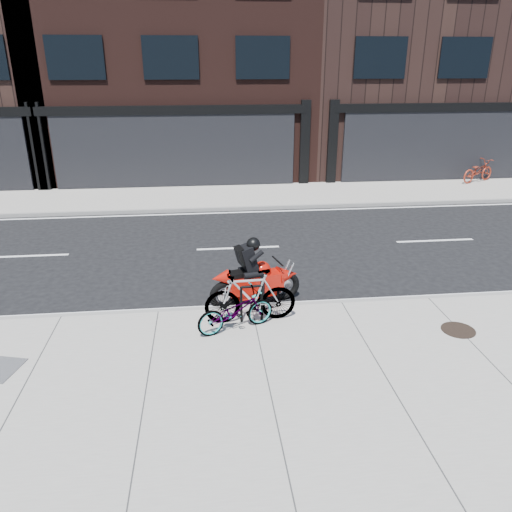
{
  "coord_description": "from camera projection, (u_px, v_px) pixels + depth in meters",
  "views": [
    {
      "loc": [
        -0.95,
        -11.6,
        5.11
      ],
      "look_at": [
        0.21,
        -0.95,
        0.9
      ],
      "focal_mm": 35.0,
      "sensor_mm": 36.0,
      "label": 1
    }
  ],
  "objects": [
    {
      "name": "bicycle_far",
      "position": [
        478.0,
        171.0,
        21.72
      ],
      "size": [
        1.94,
        1.37,
        0.97
      ],
      "primitive_type": "imported",
      "rotation": [
        0.0,
        0.0,
        2.01
      ],
      "color": "maroon",
      "rests_on": "sidewalk_far"
    },
    {
      "name": "motorcycle",
      "position": [
        259.0,
        277.0,
        11.02
      ],
      "size": [
        2.1,
        0.81,
        1.6
      ],
      "rotation": [
        0.0,
        0.0,
        0.25
      ],
      "color": "black",
      "rests_on": "ground"
    },
    {
      "name": "building_center",
      "position": [
        173.0,
        11.0,
        23.26
      ],
      "size": [
        12.0,
        10.0,
        14.5
      ],
      "primitive_type": "cube",
      "color": "black",
      "rests_on": "ground"
    },
    {
      "name": "bicycle_front",
      "position": [
        236.0,
        310.0,
        9.75
      ],
      "size": [
        1.69,
        1.07,
        0.84
      ],
      "primitive_type": "imported",
      "rotation": [
        0.0,
        0.0,
        1.92
      ],
      "color": "gray",
      "rests_on": "sidewalk_near"
    },
    {
      "name": "bicycle_rear",
      "position": [
        250.0,
        296.0,
        10.03
      ],
      "size": [
        1.88,
        0.62,
        1.12
      ],
      "primitive_type": "imported",
      "rotation": [
        0.0,
        0.0,
        4.76
      ],
      "color": "gray",
      "rests_on": "sidewalk_near"
    },
    {
      "name": "sidewalk_near",
      "position": [
        270.0,
        396.0,
        8.05
      ],
      "size": [
        60.0,
        6.0,
        0.13
      ],
      "primitive_type": "cube",
      "color": "gray",
      "rests_on": "ground"
    },
    {
      "name": "manhole_cover",
      "position": [
        458.0,
        330.0,
        9.86
      ],
      "size": [
        0.72,
        0.72,
        0.02
      ],
      "primitive_type": "cylinder",
      "rotation": [
        0.0,
        0.0,
        0.1
      ],
      "color": "black",
      "rests_on": "sidewalk_near"
    },
    {
      "name": "ground",
      "position": [
        244.0,
        276.0,
        12.7
      ],
      "size": [
        120.0,
        120.0,
        0.0
      ],
      "primitive_type": "plane",
      "color": "black",
      "rests_on": "ground"
    },
    {
      "name": "bike_rack",
      "position": [
        252.0,
        300.0,
        10.07
      ],
      "size": [
        0.48,
        0.09,
        0.8
      ],
      "rotation": [
        0.0,
        0.0,
        0.08
      ],
      "color": "black",
      "rests_on": "sidewalk_near"
    },
    {
      "name": "sidewalk_far",
      "position": [
        227.0,
        196.0,
        19.84
      ],
      "size": [
        60.0,
        3.5,
        0.13
      ],
      "primitive_type": "cube",
      "color": "gray",
      "rests_on": "ground"
    },
    {
      "name": "building_mideast",
      "position": [
        418.0,
        36.0,
        24.82
      ],
      "size": [
        12.0,
        10.0,
        12.5
      ],
      "primitive_type": "cube",
      "color": "black",
      "rests_on": "ground"
    }
  ]
}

